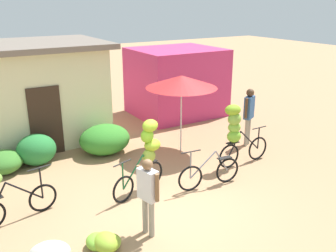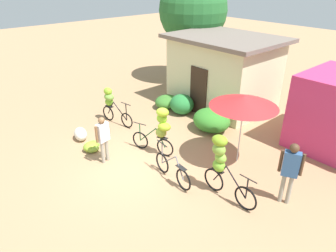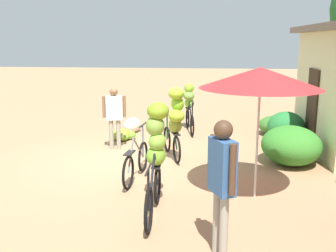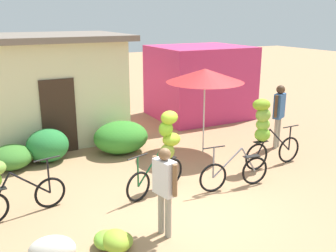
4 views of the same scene
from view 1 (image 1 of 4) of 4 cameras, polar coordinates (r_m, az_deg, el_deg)
The scene contains 13 objects.
ground_plane at distance 8.24m, azimuth 0.23°, elevation -12.29°, with size 60.00×60.00×0.00m, color #A9805A.
building_low at distance 12.35m, azimuth -20.23°, elevation 4.98°, with size 4.58×3.55×3.06m.
shop_pink at distance 14.42m, azimuth 1.25°, elevation 6.83°, with size 3.20×2.80×2.53m, color #C63368.
hedge_bush_front_left at distance 10.54m, azimuth -24.12°, elevation -5.09°, with size 1.00×1.09×0.57m, color #3A752B.
hedge_bush_front_right at distance 10.66m, azimuth -19.61°, elevation -3.43°, with size 1.05×0.99×0.84m, color #287A37.
hedge_bush_mid at distance 10.91m, azimuth -9.70°, elevation -2.03°, with size 1.47×1.30×0.85m, color #35842A.
market_umbrella at distance 10.46m, azimuth 2.09°, elevation 6.84°, with size 2.03×2.03×2.27m.
bicycle_near_pile at distance 8.53m, azimuth -3.21°, elevation -3.68°, with size 1.54×0.68×1.70m.
bicycle_center_loaded at distance 8.95m, azimuth 6.35°, elevation -7.20°, with size 1.66×0.24×1.01m.
bicycle_by_shop at distance 9.87m, azimuth 10.49°, elevation -0.62°, with size 1.71×0.40×1.73m.
banana_pile_on_ground at distance 7.05m, azimuth -9.77°, elevation -17.23°, with size 0.72×0.71×0.33m.
person_vendor at distance 11.43m, azimuth 12.35°, elevation 2.30°, with size 0.53×0.36×1.77m.
person_bystander at distance 6.92m, azimuth -3.11°, elevation -9.78°, with size 0.29×0.57×1.56m.
Camera 1 is at (-3.67, -6.03, 4.26)m, focal length 39.60 mm.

